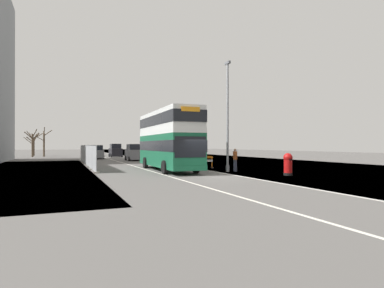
# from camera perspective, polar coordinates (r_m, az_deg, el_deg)

# --- Properties ---
(ground) EXTENTS (140.00, 280.00, 0.10)m
(ground) POSITION_cam_1_polar(r_m,az_deg,el_deg) (21.94, 3.88, -5.85)
(ground) COLOR #565451
(double_decker_bus) EXTENTS (2.94, 11.08, 4.92)m
(double_decker_bus) POSITION_cam_1_polar(r_m,az_deg,el_deg) (26.98, -4.33, 0.87)
(double_decker_bus) COLOR #145638
(double_decker_bus) RESTS_ON ground
(lamppost_foreground) EXTENTS (0.29, 0.70, 8.74)m
(lamppost_foreground) POSITION_cam_1_polar(r_m,az_deg,el_deg) (25.63, 6.35, 4.33)
(lamppost_foreground) COLOR gray
(lamppost_foreground) RESTS_ON ground
(red_pillar_postbox) EXTENTS (0.63, 0.63, 1.56)m
(red_pillar_postbox) POSITION_cam_1_polar(r_m,az_deg,el_deg) (23.35, 16.70, -3.29)
(red_pillar_postbox) COLOR black
(red_pillar_postbox) RESTS_ON ground
(roadworks_barrier) EXTENTS (1.45, 0.45, 1.11)m
(roadworks_barrier) POSITION_cam_1_polar(r_m,az_deg,el_deg) (29.01, 2.40, -3.03)
(roadworks_barrier) COLOR orange
(roadworks_barrier) RESTS_ON ground
(construction_site_fence) EXTENTS (0.44, 20.60, 2.12)m
(construction_site_fence) POSITION_cam_1_polar(r_m,az_deg,el_deg) (35.13, -18.25, -1.97)
(construction_site_fence) COLOR #A8AAAD
(construction_site_fence) RESTS_ON ground
(car_oncoming_near) EXTENTS (2.02, 4.11, 2.25)m
(car_oncoming_near) POSITION_cam_1_polar(r_m,az_deg,el_deg) (44.51, -10.25, -1.55)
(car_oncoming_near) COLOR slate
(car_oncoming_near) RESTS_ON ground
(car_receding_mid) EXTENTS (2.01, 4.54, 2.10)m
(car_receding_mid) POSITION_cam_1_polar(r_m,az_deg,el_deg) (51.24, -16.65, -1.44)
(car_receding_mid) COLOR slate
(car_receding_mid) RESTS_ON ground
(car_receding_far) EXTENTS (2.02, 4.18, 2.33)m
(car_receding_far) POSITION_cam_1_polar(r_m,az_deg,el_deg) (58.15, -13.45, -1.19)
(car_receding_far) COLOR black
(car_receding_far) RESTS_ON ground
(car_far_side) EXTENTS (2.09, 4.22, 2.11)m
(car_far_side) POSITION_cam_1_polar(r_m,az_deg,el_deg) (65.82, -17.67, -1.15)
(car_far_side) COLOR black
(car_far_side) RESTS_ON ground
(bare_tree_far_verge_near) EXTENTS (2.76, 2.78, 5.32)m
(bare_tree_far_verge_near) POSITION_cam_1_polar(r_m,az_deg,el_deg) (64.03, -24.81, 0.23)
(bare_tree_far_verge_near) COLOR #4C3D2D
(bare_tree_far_verge_near) RESTS_ON ground
(bare_tree_far_verge_mid) EXTENTS (2.46, 3.04, 4.91)m
(bare_tree_far_verge_mid) POSITION_cam_1_polar(r_m,az_deg,el_deg) (63.26, -26.48, 0.29)
(bare_tree_far_verge_mid) COLOR #4C3D2D
(bare_tree_far_verge_mid) RESTS_ON ground
(bare_tree_far_verge_far) EXTENTS (3.52, 2.35, 4.51)m
(bare_tree_far_verge_far) POSITION_cam_1_polar(r_m,az_deg,el_deg) (70.49, -26.35, 0.04)
(bare_tree_far_verge_far) COLOR #4C3D2D
(bare_tree_far_verge_far) RESTS_ON ground
(pedestrian_at_kerb) EXTENTS (0.34, 0.34, 1.83)m
(pedestrian_at_kerb) POSITION_cam_1_polar(r_m,az_deg,el_deg) (25.92, 7.68, -2.82)
(pedestrian_at_kerb) COLOR #2D3342
(pedestrian_at_kerb) RESTS_ON ground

